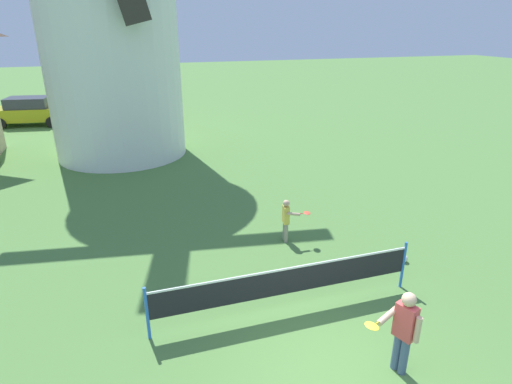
{
  "coord_description": "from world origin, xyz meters",
  "views": [
    {
      "loc": [
        -2.8,
        -4.79,
        5.37
      ],
      "look_at": [
        -0.1,
        3.67,
        1.8
      ],
      "focal_mm": 29.51,
      "sensor_mm": 36.0,
      "label": 1
    }
  ],
  "objects_px": {
    "tennis_net": "(287,281)",
    "stray_ball": "(404,259)",
    "player_far": "(287,218)",
    "parked_car_red": "(126,105)",
    "parked_car_mustard": "(30,111)",
    "player_near": "(404,329)"
  },
  "relations": [
    {
      "from": "parked_car_mustard",
      "to": "parked_car_red",
      "type": "relative_size",
      "value": 0.89
    },
    {
      "from": "player_far",
      "to": "parked_car_red",
      "type": "height_order",
      "value": "parked_car_red"
    },
    {
      "from": "tennis_net",
      "to": "stray_ball",
      "type": "distance_m",
      "value": 3.55
    },
    {
      "from": "player_near",
      "to": "stray_ball",
      "type": "height_order",
      "value": "player_near"
    },
    {
      "from": "parked_car_mustard",
      "to": "parked_car_red",
      "type": "distance_m",
      "value": 5.24
    },
    {
      "from": "player_near",
      "to": "stray_ball",
      "type": "xyz_separation_m",
      "value": [
        2.21,
        2.9,
        -0.77
      ]
    },
    {
      "from": "tennis_net",
      "to": "player_near",
      "type": "height_order",
      "value": "player_near"
    },
    {
      "from": "player_near",
      "to": "parked_car_mustard",
      "type": "distance_m",
      "value": 23.65
    },
    {
      "from": "player_near",
      "to": "parked_car_mustard",
      "type": "height_order",
      "value": "parked_car_mustard"
    },
    {
      "from": "player_far",
      "to": "stray_ball",
      "type": "xyz_separation_m",
      "value": [
        2.32,
        -1.87,
        -0.57
      ]
    },
    {
      "from": "tennis_net",
      "to": "player_far",
      "type": "xyz_separation_m",
      "value": [
        1.07,
        2.72,
        -0.02
      ]
    },
    {
      "from": "player_far",
      "to": "tennis_net",
      "type": "bearing_deg",
      "value": -111.53
    },
    {
      "from": "player_near",
      "to": "parked_car_red",
      "type": "bearing_deg",
      "value": 99.21
    },
    {
      "from": "player_far",
      "to": "parked_car_mustard",
      "type": "height_order",
      "value": "parked_car_mustard"
    },
    {
      "from": "stray_ball",
      "to": "parked_car_mustard",
      "type": "distance_m",
      "value": 22.03
    },
    {
      "from": "player_near",
      "to": "player_far",
      "type": "height_order",
      "value": "player_near"
    },
    {
      "from": "tennis_net",
      "to": "stray_ball",
      "type": "bearing_deg",
      "value": 14.16
    },
    {
      "from": "player_near",
      "to": "parked_car_red",
      "type": "height_order",
      "value": "parked_car_red"
    },
    {
      "from": "stray_ball",
      "to": "parked_car_red",
      "type": "height_order",
      "value": "parked_car_red"
    },
    {
      "from": "player_near",
      "to": "parked_car_red",
      "type": "xyz_separation_m",
      "value": [
        -3.6,
        22.21,
        -0.05
      ]
    },
    {
      "from": "stray_ball",
      "to": "parked_car_mustard",
      "type": "relative_size",
      "value": 0.05
    },
    {
      "from": "player_near",
      "to": "parked_car_mustard",
      "type": "relative_size",
      "value": 0.37
    }
  ]
}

